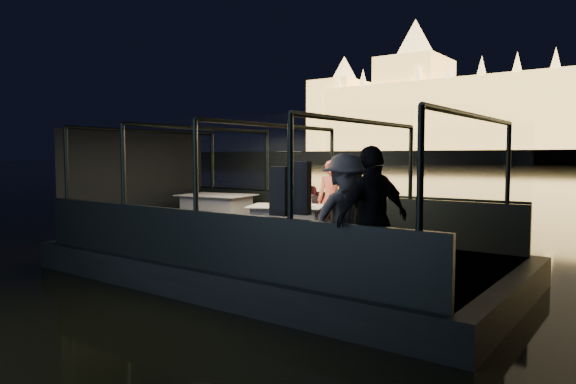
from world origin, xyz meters
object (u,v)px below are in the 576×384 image
Objects in this scene: person_man_maroon at (306,202)px; wine_bottle at (278,197)px; chair_port_right at (331,219)px; passenger_dark at (373,226)px; dining_table_aft at (217,215)px; chair_port_left at (313,218)px; coat_stand at (289,214)px; dining_table_central at (286,225)px; person_woman_coral at (332,204)px; passenger_stripe at (347,222)px.

wine_bottle is at bearing -97.25° from person_man_maroon.
person_man_maroon is (-0.70, 0.08, 0.30)m from chair_port_right.
passenger_dark reaches higher than person_man_maroon.
chair_port_left is (2.42, 0.38, 0.06)m from dining_table_aft.
person_man_maroon is (2.15, 0.50, 0.36)m from dining_table_aft.
passenger_dark is at bearing -46.96° from person_man_maroon.
dining_table_central is at bearing 127.35° from coat_stand.
dining_table_aft is 4.74m from coat_stand.
chair_port_left is 0.48× the size of coat_stand.
dining_table_central is 0.87m from chair_port_left.
person_woman_coral reaches higher than person_man_maroon.
passenger_dark is (2.99, -2.19, 0.47)m from dining_table_central.
dining_table_aft is 0.87× the size of coat_stand.
chair_port_right is at bearing 53.61° from passenger_stripe.
passenger_stripe is 0.49m from passenger_dark.
coat_stand reaches higher than chair_port_left.
person_man_maroon is (-0.66, 0.03, 0.00)m from person_woman_coral.
dining_table_central is at bearing -11.71° from dining_table_aft.
passenger_stripe reaches higher than person_woman_coral.
chair_port_left is at bearing 59.33° from passenger_stripe.
dining_table_central is 1.65× the size of chair_port_right.
wine_bottle is at bearing -112.94° from chair_port_left.
passenger_stripe is (2.47, -2.90, 0.40)m from chair_port_left.
chair_port_left is 0.54× the size of person_woman_coral.
person_man_maroon is 0.91m from wine_bottle.
person_woman_coral is 3.65m from passenger_stripe.
person_woman_coral is 0.88× the size of passenger_dark.
coat_stand is 2.88m from wine_bottle.
wine_bottle is (-2.82, 2.14, 0.06)m from passenger_stripe.
chair_port_left is 0.50× the size of passenger_stripe.
dining_table_aft is 0.97× the size of person_woman_coral.
chair_port_right is at bearing -78.28° from person_woman_coral.
person_woman_coral is at bearing -117.92° from passenger_dark.
chair_port_left is (0.05, 0.87, 0.06)m from dining_table_central.
person_man_maroon is (-1.80, 3.07, -0.15)m from coat_stand.
wine_bottle is (-1.88, 2.18, 0.02)m from coat_stand.
chair_port_left reaches higher than chair_port_right.
person_woman_coral reaches higher than chair_port_right.
chair_port_left is at bearing 8.86° from dining_table_aft.
passenger_stripe reaches higher than person_man_maroon.
person_man_maroon is 4.08m from passenger_stripe.
dining_table_aft is 6.01m from passenger_dark.
person_woman_coral is at bearing 53.56° from passenger_stripe.
passenger_stripe is at bearing -27.31° from dining_table_aft.
person_man_maroon reaches higher than dining_table_central.
chair_port_left is at bearing -112.89° from passenger_dark.
dining_table_central is 0.77× the size of passenger_dark.
dining_table_aft is at bearing -169.01° from person_man_maroon.
passenger_stripe is at bearing -75.25° from person_woman_coral.
person_woman_coral is (2.82, 0.47, 0.36)m from dining_table_aft.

